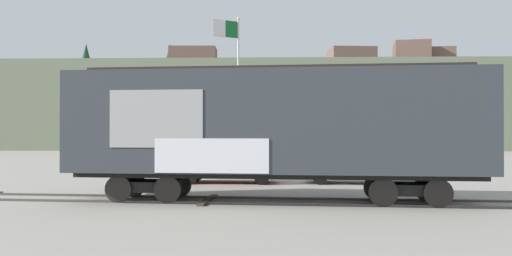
# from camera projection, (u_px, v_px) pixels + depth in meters

# --- Properties ---
(ground_plane) EXTENTS (260.00, 260.00, 0.00)m
(ground_plane) POSITION_uv_depth(u_px,v_px,m) (267.00, 202.00, 16.76)
(ground_plane) COLOR gray
(track) EXTENTS (59.95, 6.03, 0.08)m
(track) POSITION_uv_depth(u_px,v_px,m) (211.00, 200.00, 16.99)
(track) COLOR #4C4742
(track) RESTS_ON ground_plane
(freight_car) EXTENTS (14.07, 3.91, 4.66)m
(freight_car) POSITION_uv_depth(u_px,v_px,m) (274.00, 124.00, 16.77)
(freight_car) COLOR #33383D
(freight_car) RESTS_ON ground_plane
(flagpole) EXTENTS (1.46, 0.89, 8.94)m
(flagpole) POSITION_uv_depth(u_px,v_px,m) (233.00, 71.00, 27.85)
(flagpole) COLOR silver
(flagpole) RESTS_ON ground_plane
(hillside) EXTENTS (159.09, 39.39, 16.28)m
(hillside) POSITION_uv_depth(u_px,v_px,m) (270.00, 111.00, 79.60)
(hillside) COLOR slate
(hillside) RESTS_ON ground_plane
(parked_car_red) EXTENTS (4.86, 2.03, 1.73)m
(parked_car_red) POSITION_uv_depth(u_px,v_px,m) (228.00, 164.00, 23.07)
(parked_car_red) COLOR #B21E1E
(parked_car_red) RESTS_ON ground_plane
(parked_car_silver) EXTENTS (4.35, 2.34, 1.66)m
(parked_car_silver) POSITION_uv_depth(u_px,v_px,m) (351.00, 165.00, 22.81)
(parked_car_silver) COLOR #B7BABF
(parked_car_silver) RESTS_ON ground_plane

